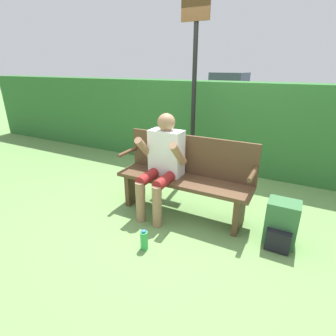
{
  "coord_description": "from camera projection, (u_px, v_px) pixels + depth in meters",
  "views": [
    {
      "loc": [
        1.19,
        -2.64,
        1.74
      ],
      "look_at": [
        -0.15,
        -0.1,
        0.62
      ],
      "focal_mm": 28.0,
      "sensor_mm": 36.0,
      "label": 1
    }
  ],
  "objects": [
    {
      "name": "hedge_back",
      "position": [
        228.0,
        126.0,
        4.58
      ],
      "size": [
        12.0,
        0.48,
        1.5
      ],
      "color": "#2D662D",
      "rests_on": "ground"
    },
    {
      "name": "water_bottle",
      "position": [
        144.0,
        240.0,
        2.64
      ],
      "size": [
        0.08,
        0.08,
        0.22
      ],
      "color": "green",
      "rests_on": "ground"
    },
    {
      "name": "parked_car",
      "position": [
        229.0,
        85.0,
        15.77
      ],
      "size": [
        4.43,
        2.3,
        1.37
      ],
      "rotation": [
        0.0,
        0.0,
        -0.16
      ],
      "color": "#B7BCC6",
      "rests_on": "ground"
    },
    {
      "name": "park_bench",
      "position": [
        185.0,
        175.0,
        3.21
      ],
      "size": [
        1.65,
        0.44,
        0.96
      ],
      "color": "#513823",
      "rests_on": "ground"
    },
    {
      "name": "ground_plane",
      "position": [
        182.0,
        213.0,
        3.33
      ],
      "size": [
        40.0,
        40.0,
        0.0
      ],
      "primitive_type": "plane",
      "color": "#668E4C"
    },
    {
      "name": "person_seated",
      "position": [
        162.0,
        160.0,
        3.14
      ],
      "size": [
        0.54,
        0.6,
        1.23
      ],
      "color": "silver",
      "rests_on": "ground"
    },
    {
      "name": "backpack",
      "position": [
        281.0,
        224.0,
        2.68
      ],
      "size": [
        0.31,
        0.33,
        0.48
      ],
      "color": "#336638",
      "rests_on": "ground"
    },
    {
      "name": "signpost",
      "position": [
        194.0,
        80.0,
        4.01
      ],
      "size": [
        0.43,
        0.09,
        2.66
      ],
      "color": "black",
      "rests_on": "ground"
    }
  ]
}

